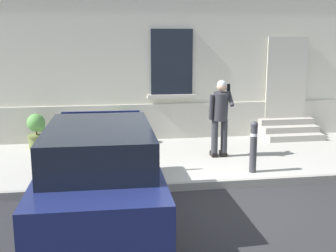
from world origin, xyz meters
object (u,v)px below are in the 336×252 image
object	(u,v)px
hatchback_car_navy	(100,170)
person_on_phone	(220,114)
planter_olive	(37,130)
bollard_near_person	(254,145)
planter_cream	(126,126)

from	to	relation	value
hatchback_car_navy	person_on_phone	size ratio (longest dim) A/B	2.34
hatchback_car_navy	planter_olive	size ratio (longest dim) A/B	4.77
bollard_near_person	planter_cream	world-z (taller)	bollard_near_person
planter_olive	person_on_phone	bearing A→B (deg)	-19.52
bollard_near_person	planter_olive	bearing A→B (deg)	149.42
hatchback_car_navy	planter_cream	bearing A→B (deg)	81.27
hatchback_car_navy	planter_cream	xyz separation A→B (m)	(0.65, 4.26, -0.18)
hatchback_car_navy	person_on_phone	bearing A→B (deg)	44.85
hatchback_car_navy	person_on_phone	distance (m)	3.78
hatchback_car_navy	planter_cream	distance (m)	4.31
bollard_near_person	planter_cream	bearing A→B (deg)	130.14
person_on_phone	planter_olive	size ratio (longest dim) A/B	2.03
bollard_near_person	planter_olive	size ratio (longest dim) A/B	1.22
bollard_near_person	planter_cream	xyz separation A→B (m)	(-2.37, 2.80, -0.11)
hatchback_car_navy	planter_olive	xyz separation A→B (m)	(-1.52, 4.14, -0.18)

